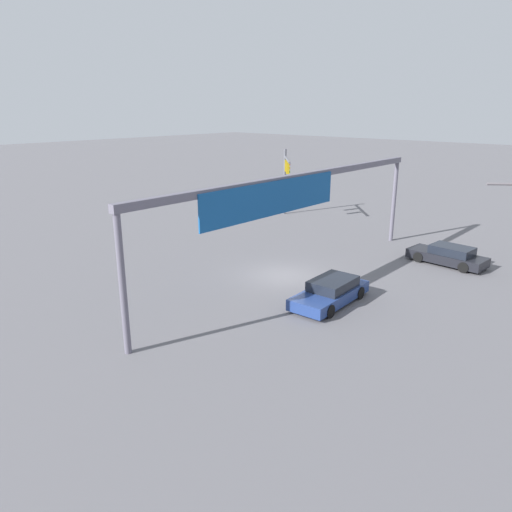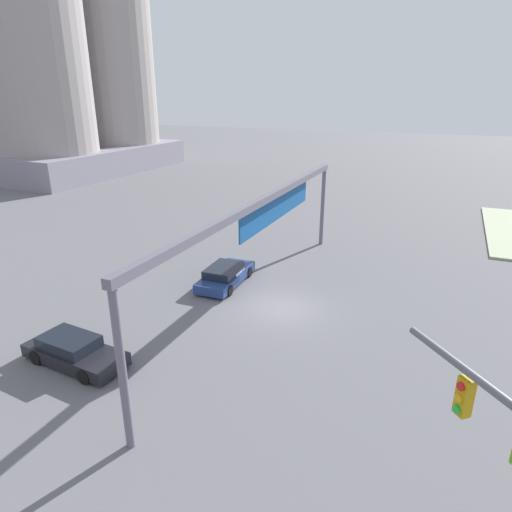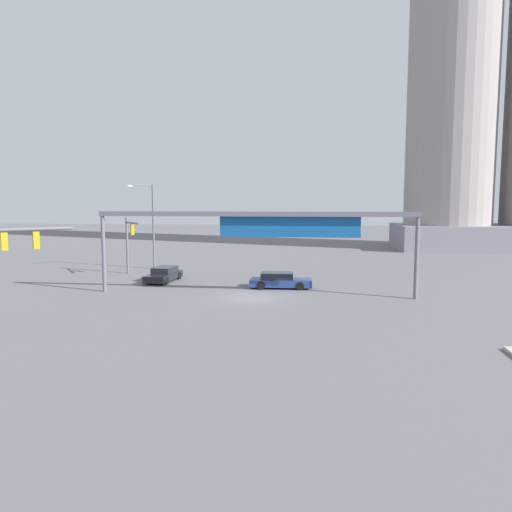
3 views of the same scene
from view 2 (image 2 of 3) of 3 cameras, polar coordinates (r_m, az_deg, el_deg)
The scene contains 4 objects.
ground_plane at distance 23.94m, azimuth 3.39°, elevation -6.67°, with size 233.59×233.59×0.00m, color slate.
overhead_sign_gantry at distance 23.11m, azimuth 1.58°, elevation 5.81°, with size 22.86×0.43×5.97m.
sedan_car_approaching at distance 20.65m, azimuth -22.35°, elevation -11.20°, with size 2.13×4.72×1.21m.
sedan_car_waiting_far at distance 26.62m, azimuth -3.96°, elevation -2.45°, with size 4.84×2.14×1.21m.
Camera 2 is at (-20.09, -7.25, 10.82)m, focal length 31.18 mm.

